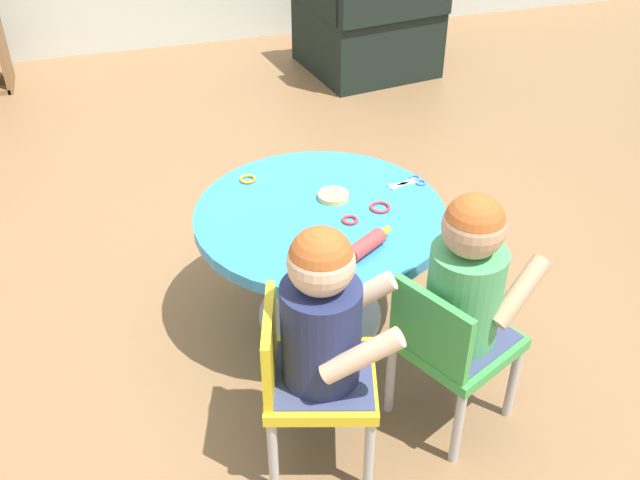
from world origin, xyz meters
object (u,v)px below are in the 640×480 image
craft_table (320,241)px  craft_scissors (411,182)px  seated_child_left (323,314)px  armchair_dark (371,21)px  seated_child_right (468,277)px  rolling_pin (366,245)px  child_chair_left (308,378)px  child_chair_right (450,344)px

craft_table → craft_scissors: craft_scissors is taller
seated_child_left → armchair_dark: 2.96m
armchair_dark → craft_scissors: armchair_dark is taller
seated_child_right → rolling_pin: (-0.19, 0.28, -0.05)m
craft_table → craft_scissors: size_ratio=5.94×
rolling_pin → craft_scissors: rolling_pin is taller
child_chair_left → armchair_dark: size_ratio=0.63×
craft_scissors → armchair_dark: bearing=73.2°
craft_table → child_chair_right: 0.60m
craft_table → armchair_dark: 2.36m
child_chair_right → seated_child_right: 0.23m
seated_child_right → armchair_dark: size_ratio=0.60×
seated_child_left → rolling_pin: 0.39m
seated_child_left → craft_scissors: bearing=51.2°
armchair_dark → child_chair_right: bearing=-105.8°
child_chair_right → craft_scissors: (0.14, 0.63, 0.16)m
rolling_pin → child_chair_right: bearing=-62.4°
child_chair_right → craft_scissors: size_ratio=3.85×
seated_child_right → craft_scissors: seated_child_right is taller
seated_child_right → armchair_dark: armchair_dark is taller
child_chair_right → rolling_pin: 0.38m
child_chair_right → armchair_dark: 2.81m
child_chair_right → rolling_pin: bearing=117.6°
seated_child_right → rolling_pin: 0.34m
craft_table → seated_child_left: size_ratio=1.62×
child_chair_left → craft_table: bearing=69.8°
armchair_dark → seated_child_right: bearing=-105.2°
seated_child_left → rolling_pin: seated_child_left is taller
seated_child_left → child_chair_right: (0.39, 0.02, -0.23)m
child_chair_left → child_chair_right: (0.42, 0.01, 0.00)m
child_chair_right → armchair_dark: (0.76, 2.70, 0.00)m
craft_table → child_chair_left: 0.60m
seated_child_right → craft_scissors: (0.10, 0.62, -0.07)m
craft_table → armchair_dark: (0.98, 2.15, -0.03)m
seated_child_left → craft_scissors: size_ratio=3.66×
armchair_dark → craft_scissors: bearing=-106.8°
seated_child_left → armchair_dark: size_ratio=0.60×
child_chair_left → seated_child_right: bearing=2.8°
rolling_pin → craft_scissors: bearing=49.1°
armchair_dark → rolling_pin: bearing=-110.9°
armchair_dark → rolling_pin: armchair_dark is taller
seated_child_right → craft_scissors: size_ratio=3.66×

